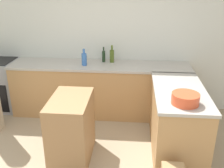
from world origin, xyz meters
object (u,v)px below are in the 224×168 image
at_px(water_bottle_blue, 84,59).
at_px(wine_bottle_dark, 104,56).
at_px(olive_oil_bottle, 112,56).
at_px(island_table, 72,129).
at_px(mixing_bowl, 185,99).

height_order(water_bottle_blue, wine_bottle_dark, water_bottle_blue).
bearing_deg(olive_oil_bottle, wine_bottle_dark, 173.63).
height_order(island_table, wine_bottle_dark, wine_bottle_dark).
bearing_deg(wine_bottle_dark, island_table, -100.10).
height_order(mixing_bowl, olive_oil_bottle, olive_oil_bottle).
xyz_separation_m(mixing_bowl, olive_oil_bottle, (-1.01, 1.58, 0.06)).
bearing_deg(water_bottle_blue, wine_bottle_dark, 36.38).
relative_size(island_table, olive_oil_bottle, 2.94).
bearing_deg(mixing_bowl, wine_bottle_dark, 126.08).
bearing_deg(water_bottle_blue, mixing_bowl, -42.93).
bearing_deg(wine_bottle_dark, water_bottle_blue, -143.62).
height_order(mixing_bowl, water_bottle_blue, water_bottle_blue).
relative_size(island_table, mixing_bowl, 2.73).
bearing_deg(olive_oil_bottle, mixing_bowl, -57.30).
xyz_separation_m(water_bottle_blue, olive_oil_bottle, (0.46, 0.21, 0.01)).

